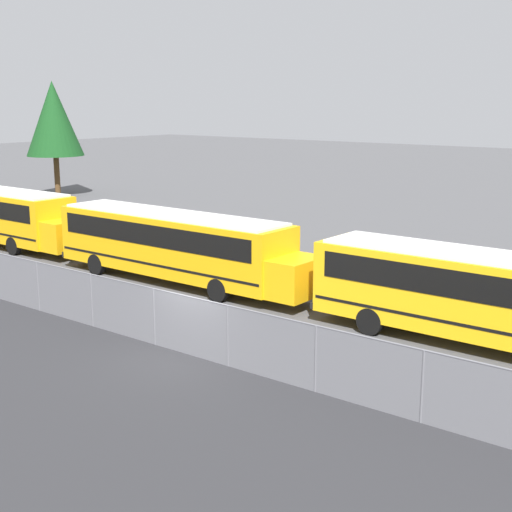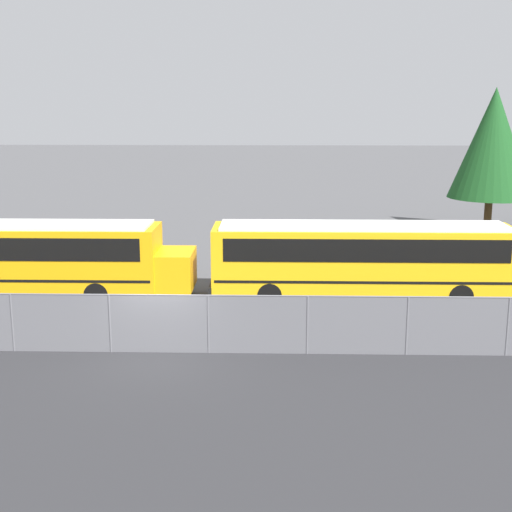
# 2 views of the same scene
# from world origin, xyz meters

# --- Properties ---
(ground_plane) EXTENTS (200.00, 200.00, 0.00)m
(ground_plane) POSITION_xyz_m (0.00, 0.00, 0.00)
(ground_plane) COLOR #4C4C4F
(road_strip) EXTENTS (127.52, 12.00, 0.01)m
(road_strip) POSITION_xyz_m (0.00, -6.00, 0.00)
(road_strip) COLOR #2B2B2D
(road_strip) RESTS_ON ground_plane
(fence) EXTENTS (93.59, 0.07, 1.86)m
(fence) POSITION_xyz_m (-0.00, -0.00, 0.95)
(fence) COLOR #9EA0A5
(fence) RESTS_ON ground_plane
(school_bus_2) EXTENTS (12.97, 2.46, 2.96)m
(school_bus_2) POSITION_xyz_m (-6.44, 6.04, 1.76)
(school_bus_2) COLOR #EDA80F
(school_bus_2) RESTS_ON ground_plane
(school_bus_3) EXTENTS (12.97, 2.46, 2.96)m
(school_bus_3) POSITION_xyz_m (7.18, 6.14, 1.76)
(school_bus_3) COLOR yellow
(school_bus_3) RESTS_ON ground_plane
(tree_1) EXTENTS (4.82, 4.82, 8.30)m
(tree_1) POSITION_xyz_m (15.95, 20.69, 5.15)
(tree_1) COLOR #51381E
(tree_1) RESTS_ON ground_plane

